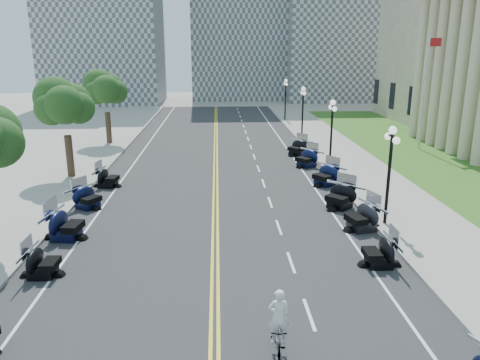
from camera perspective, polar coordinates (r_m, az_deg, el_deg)
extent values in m
plane|color=gray|center=(19.87, -3.06, -10.21)|extent=(160.00, 160.00, 0.00)
cube|color=#333335|center=(29.19, -3.00, -1.59)|extent=(16.00, 90.00, 0.01)
cube|color=yellow|center=(29.19, -3.24, -1.57)|extent=(0.12, 90.00, 0.00)
cube|color=yellow|center=(29.19, -2.77, -1.57)|extent=(0.12, 90.00, 0.00)
cube|color=white|center=(29.85, 9.38, -1.38)|extent=(0.12, 90.00, 0.00)
cube|color=white|center=(29.92, -15.36, -1.69)|extent=(0.12, 90.00, 0.00)
cube|color=white|center=(16.64, 8.43, -15.88)|extent=(0.12, 2.00, 0.00)
cube|color=white|center=(20.09, 6.24, -9.94)|extent=(0.12, 2.00, 0.00)
cube|color=white|center=(23.72, 4.76, -5.77)|extent=(0.12, 2.00, 0.00)
cube|color=white|center=(27.45, 3.69, -2.72)|extent=(0.12, 2.00, 0.00)
cube|color=white|center=(31.25, 2.88, -0.40)|extent=(0.12, 2.00, 0.00)
cube|color=white|center=(35.10, 2.25, 1.42)|extent=(0.12, 2.00, 0.00)
cube|color=white|center=(38.97, 1.74, 2.87)|extent=(0.12, 2.00, 0.00)
cube|color=white|center=(42.87, 1.33, 4.06)|extent=(0.12, 2.00, 0.00)
cube|color=white|center=(46.78, 0.98, 5.05)|extent=(0.12, 2.00, 0.00)
cube|color=white|center=(50.71, 0.68, 5.89)|extent=(0.12, 2.00, 0.00)
cube|color=white|center=(54.65, 0.43, 6.60)|extent=(0.12, 2.00, 0.00)
cube|color=white|center=(58.60, 0.21, 7.22)|extent=(0.12, 2.00, 0.00)
cube|color=white|center=(62.55, 0.02, 7.77)|extent=(0.12, 2.00, 0.00)
cube|color=white|center=(66.51, -0.15, 8.24)|extent=(0.12, 2.00, 0.00)
cube|color=white|center=(70.47, -0.30, 8.67)|extent=(0.12, 2.00, 0.00)
cube|color=#9E9991|center=(30.94, 16.83, -1.11)|extent=(5.00, 90.00, 0.15)
cube|color=#9E9991|center=(31.06, -22.77, -1.62)|extent=(5.00, 90.00, 0.15)
cube|color=#356023|center=(40.76, 22.46, 2.30)|extent=(9.00, 60.00, 0.10)
cube|color=gray|center=(82.03, -16.42, 18.15)|extent=(18.00, 14.00, 26.00)
cube|color=gray|center=(86.19, -0.24, 19.94)|extent=(16.00, 12.00, 30.00)
cube|color=gray|center=(85.73, 12.52, 16.93)|extent=(20.00, 14.00, 22.00)
imported|color=#A51414|center=(14.52, 4.67, -18.76)|extent=(0.55, 1.61, 0.95)
imported|color=silver|center=(13.80, 4.80, -14.14)|extent=(0.64, 0.42, 1.74)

